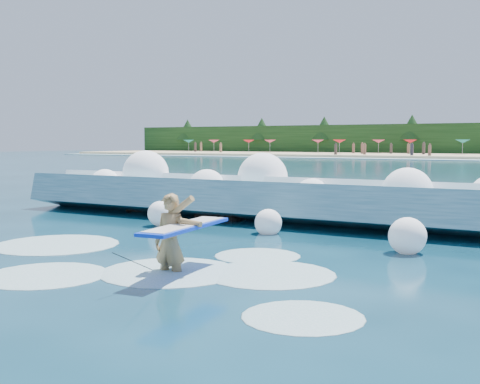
{
  "coord_description": "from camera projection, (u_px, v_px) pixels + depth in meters",
  "views": [
    {
      "loc": [
        8.02,
        -9.14,
        2.3
      ],
      "look_at": [
        1.5,
        2.0,
        1.2
      ],
      "focal_mm": 45.0,
      "sensor_mm": 36.0,
      "label": 1
    }
  ],
  "objects": [
    {
      "name": "rock_cluster",
      "position": [
        230.0,
        202.0,
        18.96
      ],
      "size": [
        8.07,
        3.07,
        1.22
      ],
      "color": "black",
      "rests_on": "ground"
    },
    {
      "name": "ground",
      "position": [
        126.0,
        255.0,
        12.09
      ],
      "size": [
        200.0,
        200.0,
        0.0
      ],
      "primitive_type": "plane",
      "color": "#072738",
      "rests_on": "ground"
    },
    {
      "name": "breaking_wave",
      "position": [
        294.0,
        203.0,
        17.11
      ],
      "size": [
        18.23,
        2.83,
        1.57
      ],
      "color": "teal",
      "rests_on": "ground"
    },
    {
      "name": "surfer_with_board",
      "position": [
        174.0,
        239.0,
        10.32
      ],
      "size": [
        0.99,
        2.88,
        1.69
      ],
      "color": "#9A7848",
      "rests_on": "ground"
    },
    {
      "name": "wave_spray",
      "position": [
        282.0,
        186.0,
        17.23
      ],
      "size": [
        14.96,
        5.12,
        2.06
      ],
      "color": "white",
      "rests_on": "ground"
    },
    {
      "name": "surf_foam",
      "position": [
        141.0,
        264.0,
        11.29
      ],
      "size": [
        9.23,
        5.33,
        0.14
      ],
      "color": "silver",
      "rests_on": "ground"
    }
  ]
}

